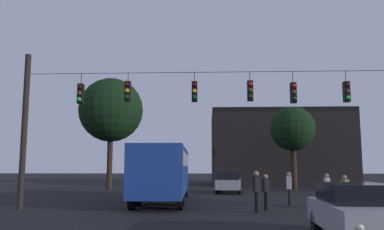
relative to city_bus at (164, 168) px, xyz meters
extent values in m
plane|color=black|center=(2.91, 7.68, -1.87)|extent=(168.00, 168.00, 0.00)
cylinder|color=black|center=(-6.16, -4.34, 1.82)|extent=(0.28, 0.28, 7.37)
cylinder|color=black|center=(2.91, -4.34, 4.54)|extent=(18.15, 0.02, 0.02)
cylinder|color=black|center=(-3.52, -4.34, 4.27)|extent=(0.03, 0.03, 0.50)
cube|color=black|center=(-3.52, -4.34, 3.55)|extent=(0.26, 0.32, 0.95)
sphere|color=#510A0A|center=(-3.52, -4.52, 3.85)|extent=(0.20, 0.20, 0.20)
sphere|color=#5B3D0C|center=(-3.52, -4.52, 3.55)|extent=(0.20, 0.20, 0.20)
sphere|color=#1EE04C|center=(-3.52, -4.52, 3.25)|extent=(0.20, 0.20, 0.20)
cylinder|color=black|center=(-1.26, -4.34, 4.33)|extent=(0.03, 0.03, 0.40)
cube|color=black|center=(-1.26, -4.34, 3.65)|extent=(0.26, 0.32, 0.95)
sphere|color=#510A0A|center=(-1.26, -4.52, 3.95)|extent=(0.20, 0.20, 0.20)
sphere|color=orange|center=(-1.26, -4.52, 3.65)|extent=(0.20, 0.20, 0.20)
sphere|color=#0C4219|center=(-1.26, -4.52, 3.35)|extent=(0.20, 0.20, 0.20)
cylinder|color=black|center=(1.91, -4.34, 4.30)|extent=(0.03, 0.03, 0.45)
cube|color=black|center=(1.91, -4.34, 3.61)|extent=(0.26, 0.32, 0.95)
sphere|color=#510A0A|center=(1.91, -4.52, 3.91)|extent=(0.20, 0.20, 0.20)
sphere|color=orange|center=(1.91, -4.52, 3.61)|extent=(0.20, 0.20, 0.20)
sphere|color=#0C4219|center=(1.91, -4.52, 3.31)|extent=(0.20, 0.20, 0.20)
cylinder|color=black|center=(4.52, -4.34, 4.31)|extent=(0.03, 0.03, 0.43)
cube|color=black|center=(4.52, -4.34, 3.62)|extent=(0.26, 0.32, 0.95)
sphere|color=red|center=(4.52, -4.52, 3.92)|extent=(0.20, 0.20, 0.20)
sphere|color=#5B3D0C|center=(4.52, -4.52, 3.62)|extent=(0.20, 0.20, 0.20)
sphere|color=#0C4219|center=(4.52, -4.52, 3.32)|extent=(0.20, 0.20, 0.20)
cylinder|color=black|center=(6.52, -4.34, 4.26)|extent=(0.03, 0.03, 0.54)
cube|color=black|center=(6.52, -4.34, 3.51)|extent=(0.26, 0.32, 0.95)
sphere|color=red|center=(6.52, -4.52, 3.81)|extent=(0.20, 0.20, 0.20)
sphere|color=#5B3D0C|center=(6.52, -4.52, 3.51)|extent=(0.20, 0.20, 0.20)
sphere|color=#0C4219|center=(6.52, -4.52, 3.21)|extent=(0.20, 0.20, 0.20)
cylinder|color=black|center=(8.96, -4.34, 4.27)|extent=(0.03, 0.03, 0.51)
cube|color=black|center=(8.96, -4.34, 3.54)|extent=(0.26, 0.32, 0.95)
sphere|color=#510A0A|center=(8.96, -4.52, 3.84)|extent=(0.20, 0.20, 0.20)
sphere|color=#5B3D0C|center=(8.96, -4.52, 3.54)|extent=(0.20, 0.20, 0.20)
sphere|color=#1EE04C|center=(8.96, -4.52, 3.24)|extent=(0.20, 0.20, 0.20)
cube|color=navy|center=(0.00, 0.01, -0.12)|extent=(2.80, 11.06, 2.50)
cube|color=black|center=(0.00, 0.01, 0.49)|extent=(2.82, 10.41, 0.70)
cylinder|color=black|center=(-1.22, 3.94, -1.37)|extent=(0.31, 1.01, 1.00)
cylinder|color=black|center=(1.00, 4.00, -1.37)|extent=(0.31, 1.01, 1.00)
cylinder|color=black|center=(-1.05, -2.22, -1.37)|extent=(0.31, 1.01, 1.00)
cylinder|color=black|center=(1.17, -2.16, -1.37)|extent=(0.31, 1.01, 1.00)
cylinder|color=black|center=(-1.00, -4.20, -1.37)|extent=(0.31, 1.01, 1.00)
cylinder|color=black|center=(1.22, -4.14, -1.37)|extent=(0.31, 1.01, 1.00)
cube|color=beige|center=(-0.09, 3.31, 0.49)|extent=(2.58, 0.87, 0.56)
cube|color=beige|center=(0.08, -2.74, 0.49)|extent=(2.58, 0.87, 0.56)
cube|color=#99999E|center=(6.52, -11.52, -1.21)|extent=(2.05, 4.40, 0.68)
cube|color=black|center=(6.53, -11.37, -0.61)|extent=(1.72, 2.41, 0.52)
cylinder|color=black|center=(7.39, -10.15, -1.55)|extent=(0.26, 0.65, 0.64)
cylinder|color=black|center=(5.82, -10.06, -1.55)|extent=(0.26, 0.65, 0.64)
sphere|color=white|center=(5.82, -13.59, -1.21)|extent=(0.18, 0.18, 0.18)
cube|color=#99999E|center=(4.08, 7.74, -1.21)|extent=(2.15, 4.43, 0.68)
cube|color=black|center=(4.07, 7.59, -0.61)|extent=(1.77, 2.44, 0.52)
cylinder|color=black|center=(3.41, 9.22, -1.55)|extent=(0.27, 0.66, 0.64)
cylinder|color=black|center=(4.98, 9.09, -1.55)|extent=(0.27, 0.66, 0.64)
cylinder|color=black|center=(3.18, 6.39, -1.55)|extent=(0.27, 0.66, 0.64)
cylinder|color=black|center=(4.75, 6.26, -1.55)|extent=(0.27, 0.66, 0.64)
sphere|color=white|center=(3.68, 9.88, -1.21)|extent=(0.18, 0.18, 0.18)
sphere|color=white|center=(4.83, 9.79, -1.21)|extent=(0.18, 0.18, 0.18)
cylinder|color=black|center=(8.64, -1.85, -1.46)|extent=(0.14, 0.14, 0.80)
cylinder|color=black|center=(8.64, -1.69, -1.46)|extent=(0.14, 0.14, 0.80)
cube|color=silver|center=(8.64, -1.77, -0.76)|extent=(0.24, 0.36, 0.60)
sphere|color=#8C6B51|center=(8.64, -1.77, -0.35)|extent=(0.22, 0.22, 0.22)
cylinder|color=black|center=(8.84, -3.97, -1.47)|extent=(0.14, 0.14, 0.79)
cylinder|color=black|center=(8.80, -3.81, -1.47)|extent=(0.14, 0.14, 0.79)
cube|color=#997F4C|center=(8.82, -3.89, -0.78)|extent=(0.34, 0.42, 0.59)
sphere|color=#8C6B51|center=(8.82, -3.89, -0.38)|extent=(0.21, 0.21, 0.21)
cylinder|color=black|center=(6.65, -2.08, -1.44)|extent=(0.14, 0.14, 0.84)
cylinder|color=black|center=(6.61, -2.23, -1.44)|extent=(0.14, 0.14, 0.84)
cube|color=silver|center=(6.63, -2.15, -0.71)|extent=(0.32, 0.41, 0.63)
sphere|color=#8C6B51|center=(6.63, -2.15, -0.28)|extent=(0.23, 0.23, 0.23)
cylinder|color=black|center=(5.20, -4.12, -1.46)|extent=(0.14, 0.14, 0.80)
cylinder|color=black|center=(5.17, -3.97, -1.46)|extent=(0.14, 0.14, 0.80)
cube|color=black|center=(5.18, -4.05, -0.76)|extent=(0.30, 0.40, 0.60)
sphere|color=#8C6B51|center=(5.18, -4.05, -0.35)|extent=(0.22, 0.22, 0.22)
cylinder|color=black|center=(4.65, -5.18, -1.42)|extent=(0.14, 0.14, 0.88)
cylinder|color=black|center=(4.61, -5.02, -1.42)|extent=(0.14, 0.14, 0.88)
cube|color=black|center=(4.63, -5.10, -0.65)|extent=(0.31, 0.40, 0.66)
sphere|color=#8C6B51|center=(4.63, -5.10, -0.20)|extent=(0.24, 0.24, 0.24)
cube|color=black|center=(10.26, 22.90, 1.85)|extent=(14.57, 12.61, 7.42)
cube|color=black|center=(10.26, 22.90, 5.81)|extent=(14.57, 12.61, 0.50)
cylinder|color=#2D2116|center=(9.86, 11.67, 0.08)|extent=(0.48, 0.48, 3.90)
sphere|color=black|center=(9.86, 11.67, 3.39)|extent=(3.86, 3.86, 3.86)
cylinder|color=#2D2116|center=(-6.02, 11.37, 0.62)|extent=(0.47, 0.47, 4.96)
sphere|color=black|center=(-6.02, 11.37, 5.07)|extent=(5.62, 5.62, 5.62)
camera|label=1|loc=(2.55, -22.45, 0.11)|focal=36.65mm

